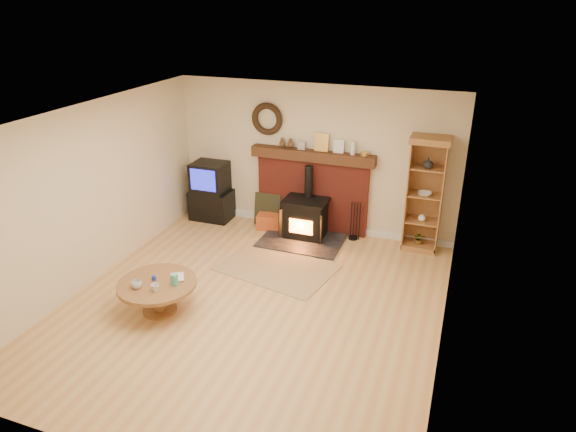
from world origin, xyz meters
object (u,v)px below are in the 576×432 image
at_px(wood_stove, 305,220).
at_px(coffee_table, 157,288).
at_px(tv_unit, 211,192).
at_px(curio_cabinet, 425,194).

distance_m(wood_stove, coffee_table, 3.05).
bearing_deg(wood_stove, coffee_table, -111.89).
height_order(wood_stove, tv_unit, wood_stove).
relative_size(wood_stove, curio_cabinet, 0.72).
xyz_separation_m(wood_stove, tv_unit, (-1.92, 0.20, 0.19)).
relative_size(tv_unit, coffee_table, 1.05).
distance_m(tv_unit, curio_cabinet, 3.89).
xyz_separation_m(tv_unit, curio_cabinet, (3.87, 0.09, 0.44)).
xyz_separation_m(wood_stove, curio_cabinet, (1.94, 0.28, 0.63)).
relative_size(wood_stove, tv_unit, 1.27).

